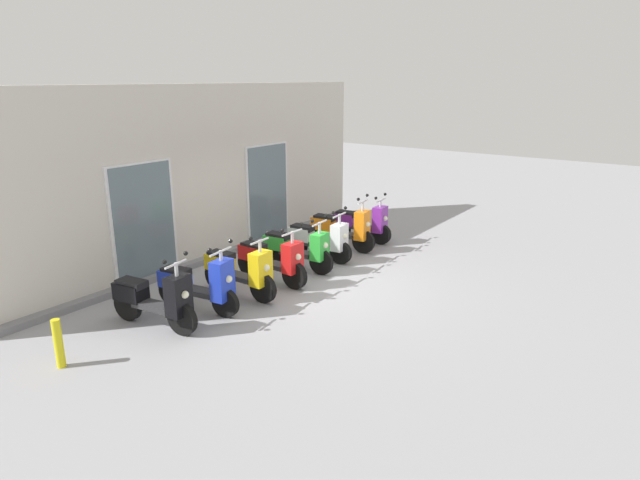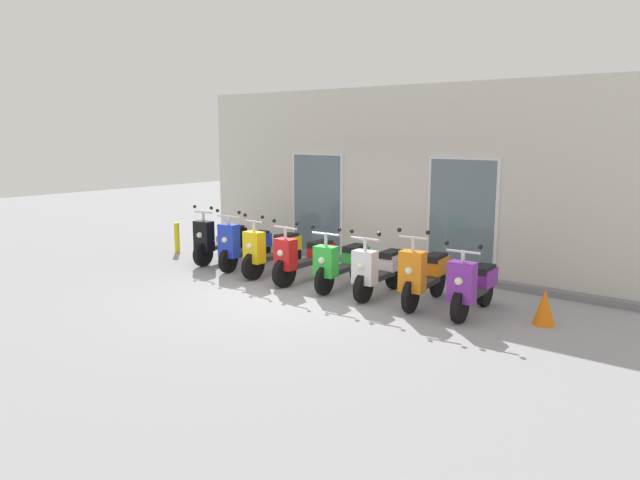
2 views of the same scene
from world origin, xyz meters
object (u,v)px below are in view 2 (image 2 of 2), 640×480
(scooter_white, at_px, (379,269))
(curb_bollard, at_px, (177,238))
(scooter_black, at_px, (220,240))
(scooter_blue, at_px, (244,245))
(scooter_yellow, at_px, (272,250))
(scooter_orange, at_px, (424,274))
(scooter_green, at_px, (342,262))
(scooter_purple, at_px, (473,285))
(traffic_cone, at_px, (544,307))
(scooter_red, at_px, (305,258))

(scooter_white, height_order, curb_bollard, scooter_white)
(scooter_black, distance_m, scooter_blue, 0.84)
(scooter_blue, distance_m, scooter_yellow, 0.88)
(scooter_orange, bearing_deg, scooter_blue, 179.33)
(scooter_white, xyz_separation_m, scooter_orange, (0.88, -0.02, 0.06))
(scooter_orange, bearing_deg, scooter_green, -179.97)
(scooter_white, bearing_deg, scooter_purple, -0.18)
(scooter_blue, height_order, scooter_white, scooter_blue)
(scooter_yellow, height_order, scooter_orange, scooter_orange)
(traffic_cone, bearing_deg, scooter_green, -176.80)
(scooter_purple, relative_size, traffic_cone, 2.99)
(scooter_yellow, height_order, traffic_cone, scooter_yellow)
(scooter_green, height_order, scooter_orange, scooter_orange)
(scooter_black, distance_m, scooter_white, 4.20)
(scooter_blue, height_order, scooter_yellow, scooter_blue)
(scooter_black, bearing_deg, scooter_white, -1.46)
(scooter_red, bearing_deg, scooter_blue, 176.74)
(curb_bollard, bearing_deg, scooter_yellow, -3.69)
(scooter_red, distance_m, scooter_green, 0.84)
(scooter_green, bearing_deg, traffic_cone, 3.20)
(scooter_orange, height_order, scooter_purple, scooter_orange)
(scooter_red, height_order, scooter_green, scooter_red)
(scooter_white, bearing_deg, scooter_black, 178.54)
(scooter_black, height_order, traffic_cone, scooter_black)
(scooter_black, bearing_deg, traffic_cone, 0.61)
(scooter_purple, bearing_deg, traffic_cone, 10.23)
(curb_bollard, xyz_separation_m, traffic_cone, (8.50, 0.03, -0.09))
(scooter_purple, bearing_deg, scooter_red, -178.98)
(scooter_black, bearing_deg, scooter_green, -2.08)
(scooter_white, height_order, scooter_purple, same)
(scooter_black, bearing_deg, scooter_orange, -1.39)
(curb_bollard, height_order, traffic_cone, curb_bollard)
(scooter_black, height_order, scooter_purple, scooter_black)
(scooter_black, xyz_separation_m, scooter_green, (3.41, -0.12, -0.01))
(scooter_yellow, bearing_deg, scooter_black, 174.50)
(scooter_black, relative_size, scooter_white, 1.05)
(scooter_blue, height_order, scooter_red, scooter_blue)
(scooter_black, height_order, scooter_yellow, scooter_black)
(scooter_red, xyz_separation_m, scooter_purple, (3.35, 0.06, 0.00))
(scooter_blue, relative_size, scooter_white, 1.03)
(scooter_blue, distance_m, traffic_cone, 6.12)
(scooter_red, height_order, curb_bollard, scooter_red)
(scooter_purple, bearing_deg, scooter_white, 179.82)
(scooter_black, height_order, scooter_white, scooter_black)
(curb_bollard, distance_m, traffic_cone, 8.50)
(scooter_orange, distance_m, scooter_purple, 0.84)
(scooter_white, height_order, traffic_cone, scooter_white)
(scooter_yellow, relative_size, scooter_green, 0.98)
(scooter_green, relative_size, curb_bollard, 2.38)
(scooter_white, xyz_separation_m, scooter_purple, (1.72, -0.01, -0.00))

